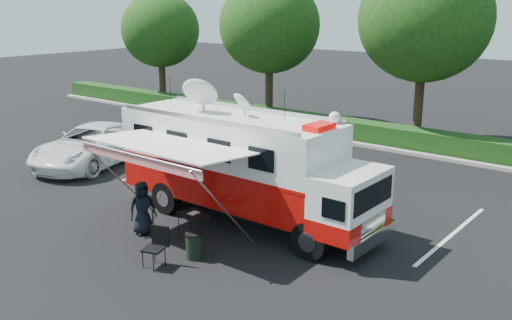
{
  "coord_description": "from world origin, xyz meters",
  "views": [
    {
      "loc": [
        10.75,
        -12.98,
        6.67
      ],
      "look_at": [
        0.0,
        0.5,
        1.9
      ],
      "focal_mm": 40.0,
      "sensor_mm": 36.0,
      "label": 1
    }
  ],
  "objects_px": {
    "white_suv": "(94,164)",
    "folding_table": "(194,215)",
    "command_truck": "(244,165)",
    "trash_bin": "(194,246)"
  },
  "relations": [
    {
      "from": "white_suv",
      "to": "folding_table",
      "type": "xyz_separation_m",
      "value": [
        9.03,
        -3.1,
        0.75
      ]
    },
    {
      "from": "folding_table",
      "to": "trash_bin",
      "type": "relative_size",
      "value": 1.53
    },
    {
      "from": "command_truck",
      "to": "folding_table",
      "type": "distance_m",
      "value": 2.33
    },
    {
      "from": "command_truck",
      "to": "white_suv",
      "type": "distance_m",
      "value": 9.45
    },
    {
      "from": "command_truck",
      "to": "folding_table",
      "type": "bearing_deg",
      "value": -95.15
    },
    {
      "from": "command_truck",
      "to": "folding_table",
      "type": "height_order",
      "value": "command_truck"
    },
    {
      "from": "white_suv",
      "to": "trash_bin",
      "type": "distance_m",
      "value": 10.69
    },
    {
      "from": "folding_table",
      "to": "trash_bin",
      "type": "distance_m",
      "value": 1.31
    },
    {
      "from": "white_suv",
      "to": "folding_table",
      "type": "distance_m",
      "value": 9.58
    },
    {
      "from": "trash_bin",
      "to": "command_truck",
      "type": "bearing_deg",
      "value": 103.21
    }
  ]
}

